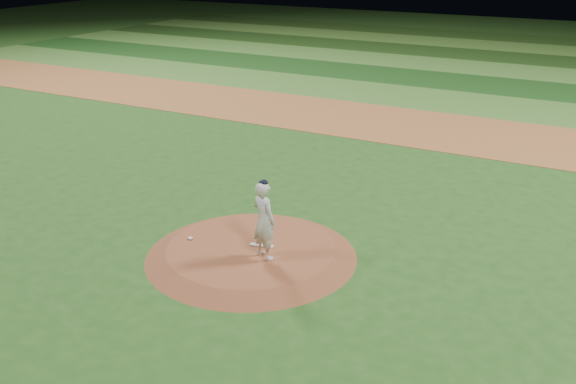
{
  "coord_description": "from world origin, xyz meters",
  "views": [
    {
      "loc": [
        7.98,
        -12.68,
        7.68
      ],
      "look_at": [
        0.0,
        2.0,
        1.1
      ],
      "focal_mm": 40.0,
      "sensor_mm": 36.0,
      "label": 1
    }
  ],
  "objects": [
    {
      "name": "outfield_stripe_2",
      "position": [
        0.0,
        29.5,
        0.01
      ],
      "size": [
        70.0,
        5.0,
        0.02
      ],
      "primitive_type": "cube",
      "color": "#427D2D",
      "rests_on": "ground"
    },
    {
      "name": "outfield_stripe_5",
      "position": [
        0.0,
        44.5,
        0.01
      ],
      "size": [
        70.0,
        5.0,
        0.02
      ],
      "primitive_type": "cube",
      "color": "#214415",
      "rests_on": "ground"
    },
    {
      "name": "pitching_rubber",
      "position": [
        0.2,
        0.19,
        0.27
      ],
      "size": [
        0.64,
        0.29,
        0.03
      ],
      "primitive_type": "cube",
      "rotation": [
        0.0,
        0.0,
        0.22
      ],
      "color": "silver",
      "rests_on": "pitchers_mound"
    },
    {
      "name": "rosin_bag",
      "position": [
        -1.68,
        -0.38,
        0.29
      ],
      "size": [
        0.13,
        0.13,
        0.07
      ],
      "primitive_type": "ellipsoid",
      "color": "white",
      "rests_on": "pitchers_mound"
    },
    {
      "name": "pitchers_mound",
      "position": [
        0.0,
        0.0,
        0.12
      ],
      "size": [
        5.5,
        5.5,
        0.25
      ],
      "primitive_type": "cone",
      "color": "brown",
      "rests_on": "ground"
    },
    {
      "name": "infield_dirt_band",
      "position": [
        0.0,
        14.0,
        0.01
      ],
      "size": [
        70.0,
        6.0,
        0.02
      ],
      "primitive_type": "cube",
      "color": "#9B5D30",
      "rests_on": "ground"
    },
    {
      "name": "outfield_stripe_1",
      "position": [
        0.0,
        24.5,
        0.01
      ],
      "size": [
        70.0,
        5.0,
        0.02
      ],
      "primitive_type": "cube",
      "color": "#184416",
      "rests_on": "ground"
    },
    {
      "name": "outfield_stripe_0",
      "position": [
        0.0,
        19.5,
        0.01
      ],
      "size": [
        70.0,
        5.0,
        0.02
      ],
      "primitive_type": "cube",
      "color": "#3E732A",
      "rests_on": "ground"
    },
    {
      "name": "ground",
      "position": [
        0.0,
        0.0,
        0.0
      ],
      "size": [
        120.0,
        120.0,
        0.0
      ],
      "primitive_type": "plane",
      "color": "#24511A",
      "rests_on": "ground"
    },
    {
      "name": "outfield_stripe_3",
      "position": [
        0.0,
        34.5,
        0.01
      ],
      "size": [
        70.0,
        5.0,
        0.02
      ],
      "primitive_type": "cube",
      "color": "#1D3F14",
      "rests_on": "ground"
    },
    {
      "name": "outfield_stripe_4",
      "position": [
        0.0,
        39.5,
        0.01
      ],
      "size": [
        70.0,
        5.0,
        0.02
      ],
      "primitive_type": "cube",
      "color": "#45792C",
      "rests_on": "ground"
    },
    {
      "name": "pitcher_on_mound",
      "position": [
        0.58,
        -0.31,
        1.27
      ],
      "size": [
        0.86,
        0.72,
        2.07
      ],
      "color": "silver",
      "rests_on": "pitchers_mound"
    }
  ]
}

